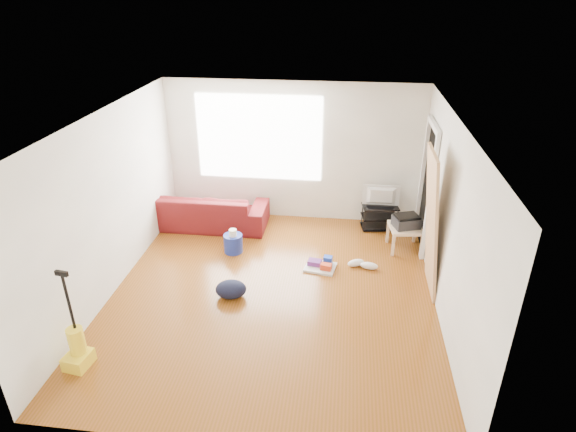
# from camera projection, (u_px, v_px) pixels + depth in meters

# --- Properties ---
(room) EXTENTS (4.51, 5.01, 2.51)m
(room) POSITION_uv_depth(u_px,v_px,m) (278.00, 210.00, 6.38)
(room) COLOR brown
(room) RESTS_ON ground
(sofa) EXTENTS (2.12, 0.83, 0.62)m
(sofa) POSITION_uv_depth(u_px,v_px,m) (209.00, 225.00, 8.71)
(sofa) COLOR #5A1012
(sofa) RESTS_ON ground
(tv_stand) EXTENTS (0.67, 0.45, 0.43)m
(tv_stand) POSITION_uv_depth(u_px,v_px,m) (379.00, 217.00, 8.51)
(tv_stand) COLOR black
(tv_stand) RESTS_ON ground
(tv) EXTENTS (0.64, 0.08, 0.37)m
(tv) POSITION_uv_depth(u_px,v_px,m) (381.00, 196.00, 8.34)
(tv) COLOR black
(tv) RESTS_ON tv_stand
(side_table) EXTENTS (0.56, 0.56, 0.41)m
(side_table) POSITION_uv_depth(u_px,v_px,m) (405.00, 230.00, 7.80)
(side_table) COLOR beige
(side_table) RESTS_ON ground
(printer) EXTENTS (0.47, 0.42, 0.21)m
(printer) POSITION_uv_depth(u_px,v_px,m) (406.00, 221.00, 7.72)
(printer) COLOR black
(printer) RESTS_ON side_table
(bucket) EXTENTS (0.38, 0.38, 0.31)m
(bucket) POSITION_uv_depth(u_px,v_px,m) (234.00, 251.00, 7.86)
(bucket) COLOR navy
(bucket) RESTS_ON ground
(toilet_paper) EXTENTS (0.12, 0.12, 0.11)m
(toilet_paper) POSITION_uv_depth(u_px,v_px,m) (233.00, 241.00, 7.75)
(toilet_paper) COLOR white
(toilet_paper) RESTS_ON bucket
(cleaning_tray) EXTENTS (0.51, 0.44, 0.16)m
(cleaning_tray) POSITION_uv_depth(u_px,v_px,m) (321.00, 265.00, 7.40)
(cleaning_tray) COLOR silver
(cleaning_tray) RESTS_ON ground
(backpack) EXTENTS (0.48, 0.40, 0.24)m
(backpack) POSITION_uv_depth(u_px,v_px,m) (231.00, 296.00, 6.76)
(backpack) COLOR black
(backpack) RESTS_ON ground
(sneakers) EXTENTS (0.50, 0.25, 0.11)m
(sneakers) POSITION_uv_depth(u_px,v_px,m) (362.00, 264.00, 7.41)
(sneakers) COLOR white
(sneakers) RESTS_ON ground
(vacuum) EXTENTS (0.30, 0.33, 1.24)m
(vacuum) POSITION_uv_depth(u_px,v_px,m) (77.00, 349.00, 5.47)
(vacuum) COLOR yellow
(vacuum) RESTS_ON ground
(door_panel) EXTENTS (0.26, 0.82, 2.04)m
(door_panel) POSITION_uv_depth(u_px,v_px,m) (422.00, 286.00, 6.98)
(door_panel) COLOR tan
(door_panel) RESTS_ON ground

